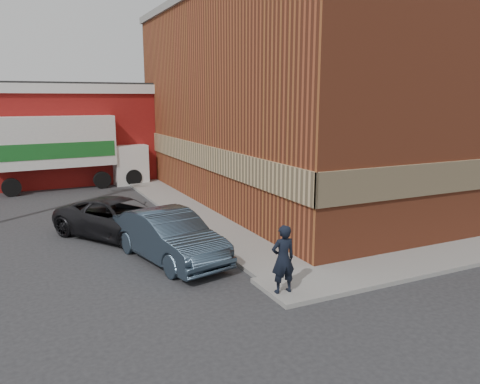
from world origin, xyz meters
name	(u,v)px	position (x,y,z in m)	size (l,w,h in m)	color
ground	(267,279)	(0.00, 0.00, 0.00)	(90.00, 90.00, 0.00)	#28282B
brick_building	(331,100)	(8.50, 9.00, 4.68)	(14.25, 18.25, 9.36)	brown
sidewalk_west	(181,206)	(0.60, 9.00, 0.06)	(1.80, 18.00, 0.12)	gray
warehouse	(10,132)	(-6.00, 20.00, 2.81)	(16.30, 8.30, 5.60)	maroon
man	(283,259)	(-0.20, -1.13, 0.97)	(0.62, 0.40, 1.69)	black
sedan	(169,236)	(-1.89, 2.59, 0.74)	(1.58, 4.52, 1.49)	#304050
suv_a	(120,219)	(-2.72, 5.57, 0.68)	(2.24, 4.86, 1.35)	black
box_truck	(68,147)	(-3.25, 16.05, 2.22)	(7.93, 2.83, 3.85)	white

